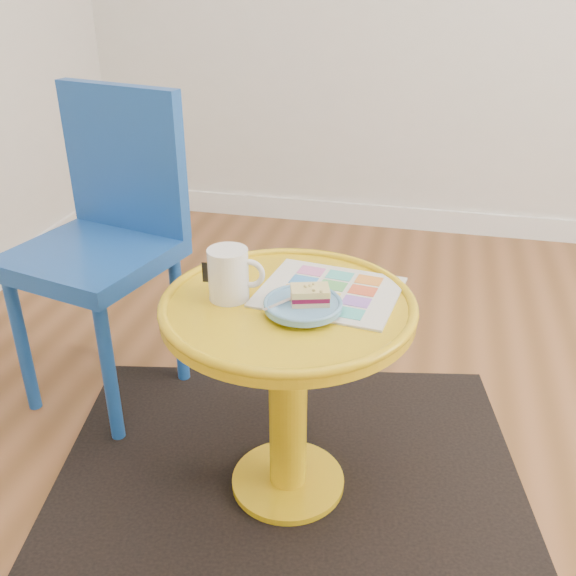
% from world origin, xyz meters
% --- Properties ---
extents(floor, '(4.00, 4.00, 0.00)m').
position_xyz_m(floor, '(0.00, 0.00, 0.00)').
color(floor, brown).
rests_on(floor, ground).
extents(room_walls, '(4.00, 4.00, 4.00)m').
position_xyz_m(room_walls, '(-0.99, 0.99, 0.06)').
color(room_walls, silver).
rests_on(room_walls, ground).
extents(rug, '(1.48, 1.32, 0.01)m').
position_xyz_m(rug, '(-0.48, -0.02, 0.00)').
color(rug, black).
rests_on(rug, ground).
extents(side_table, '(0.61, 0.61, 0.58)m').
position_xyz_m(side_table, '(-0.48, -0.02, 0.42)').
color(side_table, gold).
rests_on(side_table, ground).
extents(chair, '(0.52, 0.52, 0.98)m').
position_xyz_m(chair, '(-1.13, 0.34, 0.56)').
color(chair, '#194CA3').
rests_on(chair, ground).
extents(newspaper, '(0.36, 0.32, 0.01)m').
position_xyz_m(newspaper, '(-0.39, 0.06, 0.58)').
color(newspaper, silver).
rests_on(newspaper, side_table).
extents(mug, '(0.14, 0.10, 0.13)m').
position_xyz_m(mug, '(-0.62, -0.02, 0.64)').
color(mug, white).
rests_on(mug, side_table).
extents(plate, '(0.18, 0.18, 0.02)m').
position_xyz_m(plate, '(-0.43, -0.05, 0.60)').
color(plate, '#619ECE').
rests_on(plate, newspaper).
extents(cake_slice, '(0.10, 0.08, 0.04)m').
position_xyz_m(cake_slice, '(-0.42, -0.05, 0.62)').
color(cake_slice, '#D3BC8C').
rests_on(cake_slice, plate).
extents(fork, '(0.09, 0.13, 0.00)m').
position_xyz_m(fork, '(-0.47, -0.05, 0.61)').
color(fork, silver).
rests_on(fork, plate).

